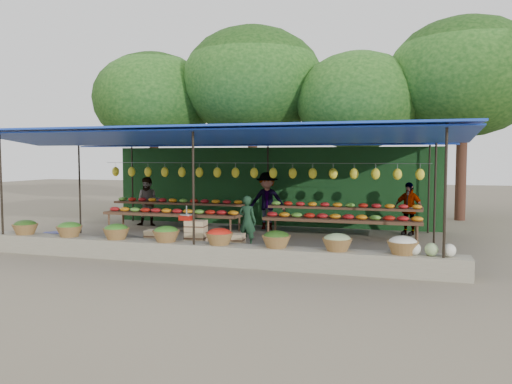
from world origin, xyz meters
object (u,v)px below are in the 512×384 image
(vendor_seated, at_px, (247,221))
(crate_counter, at_px, (195,241))
(weighing_scale, at_px, (187,217))
(blue_crate_front, at_px, (53,238))
(blue_crate_back, at_px, (61,238))

(vendor_seated, bearing_deg, crate_counter, 67.92)
(weighing_scale, bearing_deg, vendor_seated, 50.68)
(weighing_scale, relative_size, vendor_seated, 0.26)
(crate_counter, bearing_deg, blue_crate_front, 177.24)
(crate_counter, bearing_deg, blue_crate_back, 176.68)
(crate_counter, height_order, weighing_scale, weighing_scale)
(weighing_scale, height_order, vendor_seated, vendor_seated)
(vendor_seated, bearing_deg, blue_crate_front, 24.26)
(crate_counter, xyz_separation_m, weighing_scale, (-0.19, -0.00, 0.54))
(crate_counter, bearing_deg, weighing_scale, -180.00)
(weighing_scale, xyz_separation_m, vendor_seated, (1.04, 1.26, -0.22))
(weighing_scale, xyz_separation_m, blue_crate_back, (-3.52, 0.22, -0.69))
(vendor_seated, distance_m, blue_crate_back, 4.70)
(weighing_scale, distance_m, blue_crate_front, 3.80)
(blue_crate_front, relative_size, blue_crate_back, 0.95)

